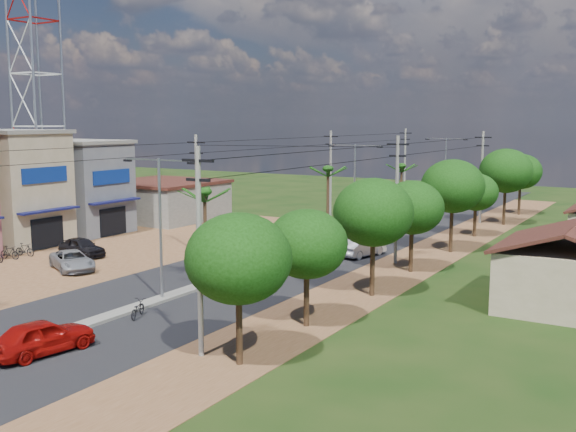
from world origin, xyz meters
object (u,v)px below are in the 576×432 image
car_red_near (43,337)px  moto_rider_east (138,310)px  car_parked_silver (72,261)px  car_parked_dark (82,247)px  car_white_far (317,233)px  car_silver_mid (363,248)px

car_red_near → moto_rider_east: 6.14m
car_parked_silver → car_parked_dark: size_ratio=1.13×
car_white_far → car_parked_silver: car_white_far is taller
car_white_far → car_parked_silver: bearing=-115.3°
car_silver_mid → car_parked_silver: (-14.87, -14.24, -0.04)m
car_silver_mid → car_parked_dark: size_ratio=1.01×
car_red_near → car_parked_silver: bearing=-35.1°
car_red_near → car_parked_silver: (-11.85, 12.07, -0.11)m
car_silver_mid → moto_rider_east: car_silver_mid is taller
car_parked_dark → car_white_far: bearing=-31.8°
car_silver_mid → car_white_far: car_silver_mid is taller
car_red_near → car_silver_mid: car_red_near is taller
car_parked_silver → car_parked_dark: (-3.01, 3.55, 0.06)m
car_white_far → car_parked_silver: (-8.85, -18.19, -0.01)m
car_red_near → car_white_far: size_ratio=0.98×
car_white_far → moto_rider_east: (2.70, -24.14, -0.21)m
car_red_near → car_white_far: car_red_near is taller
car_red_near → moto_rider_east: bearing=-76.7°
car_white_far → car_red_near: bearing=-83.7°
car_red_near → car_parked_silver: size_ratio=0.96×
car_white_far → moto_rider_east: bearing=-83.0°
car_white_far → car_parked_dark: 18.83m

